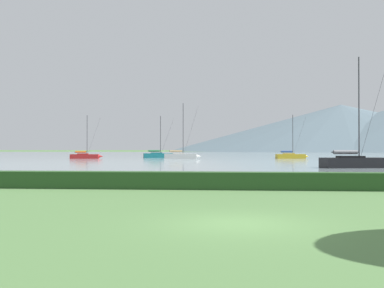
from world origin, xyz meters
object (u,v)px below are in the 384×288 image
sailboat_slip_2 (181,156)px  sailboat_slip_6 (355,161)px  sailboat_slip_5 (291,156)px  sailboat_slip_3 (159,155)px  sailboat_slip_4 (85,156)px

sailboat_slip_2 → sailboat_slip_6: 47.45m
sailboat_slip_5 → sailboat_slip_3: bearing=162.8°
sailboat_slip_3 → sailboat_slip_6: size_ratio=0.77×
sailboat_slip_2 → sailboat_slip_3: (-6.37, 9.90, -0.02)m
sailboat_slip_2 → sailboat_slip_3: sailboat_slip_2 is taller
sailboat_slip_2 → sailboat_slip_3: bearing=115.7°
sailboat_slip_3 → sailboat_slip_5: size_ratio=1.03×
sailboat_slip_2 → sailboat_slip_6: bearing=-66.0°
sailboat_slip_2 → sailboat_slip_5: bearing=4.9°
sailboat_slip_5 → sailboat_slip_2: bearing=-176.1°
sailboat_slip_4 → sailboat_slip_5: bearing=-4.9°
sailboat_slip_2 → sailboat_slip_5: 24.25m
sailboat_slip_4 → sailboat_slip_6: (45.64, -41.50, 0.14)m
sailboat_slip_5 → sailboat_slip_6: sailboat_slip_6 is taller
sailboat_slip_3 → sailboat_slip_6: bearing=-74.9°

